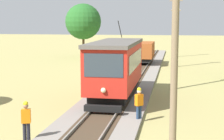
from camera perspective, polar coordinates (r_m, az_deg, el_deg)
The scene contains 10 objects.
red_tram at distance 22.62m, azimuth 0.65°, elevation 0.52°, with size 2.60×8.54×4.79m.
freight_car at distance 41.56m, azimuth 4.97°, elevation 2.95°, with size 2.40×5.20×2.31m.
utility_pole_near_tram at distance 12.10m, azimuth 9.97°, elevation 1.45°, with size 1.40×0.33×7.31m.
utility_pole_mid at distance 26.94m, azimuth 10.10°, elevation 5.71°, with size 1.40×0.56×8.07m.
utility_pole_far at distance 39.95m, azimuth 10.12°, elevation 6.51°, with size 1.40×0.33×8.27m.
utility_pole_distant at distance 51.26m, azimuth 10.12°, elevation 6.32°, with size 1.40×0.59×7.46m.
gravel_pile at distance 41.73m, azimuth -0.95°, elevation 1.52°, with size 3.06×3.06×0.97m, color gray.
track_worker at distance 15.42m, azimuth -13.58°, elevation -7.77°, with size 0.43×0.34×1.78m.
second_worker at distance 18.03m, azimuth 4.35°, elevation -5.30°, with size 0.44×0.44×1.78m.
tree_horizon at distance 49.70m, azimuth -4.63°, elevation 7.73°, with size 4.94×4.94×7.48m.
Camera 1 is at (3.68, -0.53, 5.07)m, focal length 57.13 mm.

